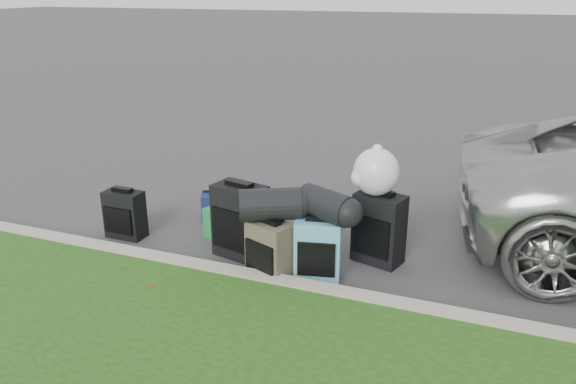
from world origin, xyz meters
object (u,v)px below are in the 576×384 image
(suitcase_large_black_left, at_px, (241,221))
(suitcase_teal, at_px, (318,250))
(tote_navy, at_px, (215,207))
(suitcase_olive, at_px, (270,251))
(tote_green, at_px, (220,223))
(suitcase_large_black_right, at_px, (379,229))
(suitcase_small_black, at_px, (125,214))

(suitcase_large_black_left, xyz_separation_m, suitcase_teal, (0.93, -0.21, -0.08))
(tote_navy, bearing_deg, suitcase_olive, -66.81)
(suitcase_large_black_left, height_order, tote_green, suitcase_large_black_left)
(suitcase_olive, height_order, suitcase_large_black_right, suitcase_large_black_right)
(suitcase_olive, height_order, suitcase_teal, suitcase_teal)
(suitcase_large_black_left, xyz_separation_m, tote_green, (-0.43, 0.32, -0.22))
(suitcase_teal, xyz_separation_m, suitcase_large_black_right, (0.47, 0.59, 0.06))
(suitcase_large_black_left, height_order, suitcase_olive, suitcase_large_black_left)
(suitcase_small_black, bearing_deg, tote_green, 20.13)
(suitcase_small_black, bearing_deg, suitcase_large_black_right, 8.90)
(suitcase_olive, height_order, tote_green, suitcase_olive)
(suitcase_small_black, xyz_separation_m, suitcase_large_black_left, (1.44, 0.05, 0.12))
(suitcase_teal, xyz_separation_m, tote_green, (-1.35, 0.53, -0.14))
(suitcase_olive, bearing_deg, suitcase_small_black, -167.80)
(suitcase_olive, distance_m, tote_green, 1.15)
(suitcase_large_black_right, height_order, tote_green, suitcase_large_black_right)
(tote_green, bearing_deg, suitcase_teal, 1.41)
(suitcase_large_black_left, xyz_separation_m, suitcase_large_black_right, (1.39, 0.39, -0.02))
(tote_green, bearing_deg, suitcase_large_black_right, 24.80)
(suitcase_large_black_left, height_order, suitcase_teal, suitcase_large_black_left)
(suitcase_small_black, distance_m, tote_green, 1.08)
(suitcase_large_black_left, distance_m, suitcase_large_black_right, 1.45)
(suitcase_large_black_right, bearing_deg, tote_green, -161.52)
(suitcase_teal, bearing_deg, suitcase_olive, -172.79)
(suitcase_large_black_left, distance_m, suitcase_olive, 0.62)
(tote_navy, bearing_deg, suitcase_large_black_left, -70.44)
(suitcase_small_black, relative_size, tote_green, 1.58)
(suitcase_teal, distance_m, tote_navy, 1.93)
(suitcase_large_black_right, xyz_separation_m, tote_green, (-1.82, -0.07, -0.20))
(suitcase_olive, bearing_deg, tote_green, 164.78)
(suitcase_large_black_left, relative_size, tote_green, 2.27)
(suitcase_olive, xyz_separation_m, suitcase_teal, (0.44, 0.16, 0.02))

